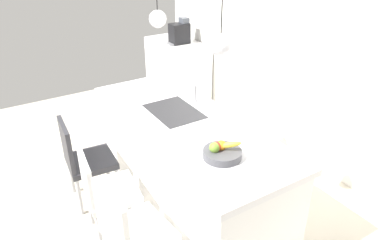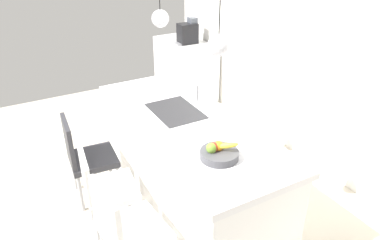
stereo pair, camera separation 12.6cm
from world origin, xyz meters
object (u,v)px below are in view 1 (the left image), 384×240
at_px(chair_near, 83,158).
at_px(chair_far, 130,231).
at_px(fruit_bowl, 222,152).
at_px(chair_middle, 105,190).
at_px(coffee_machine, 180,33).

distance_m(chair_near, chair_far, 1.12).
xyz_separation_m(fruit_bowl, chair_far, (-0.08, -0.73, -0.47)).
xyz_separation_m(fruit_bowl, chair_near, (-1.21, -0.73, -0.48)).
xyz_separation_m(chair_near, chair_middle, (0.56, 0.01, -0.01)).
bearing_deg(fruit_bowl, coffee_machine, 155.31).
xyz_separation_m(fruit_bowl, coffee_machine, (-2.96, 1.36, 0.05)).
relative_size(chair_middle, chair_far, 0.92).
height_order(fruit_bowl, chair_near, fruit_bowl).
relative_size(coffee_machine, chair_far, 0.42).
distance_m(fruit_bowl, chair_near, 1.49).
height_order(chair_middle, chair_far, chair_far).
relative_size(fruit_bowl, chair_far, 0.32).
distance_m(coffee_machine, chair_far, 3.59).
bearing_deg(chair_far, chair_middle, 179.00).
bearing_deg(coffee_machine, chair_far, -36.05).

